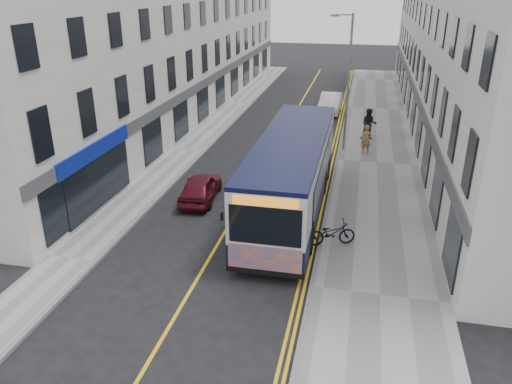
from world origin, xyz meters
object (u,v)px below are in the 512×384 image
at_px(streetlamp, 347,79).
at_px(bicycle, 331,233).
at_px(pedestrian_near, 366,140).
at_px(car_white, 330,103).
at_px(car_maroon, 201,187).
at_px(city_bus, 292,172).
at_px(pedestrian_far, 369,124).

height_order(streetlamp, bicycle, streetlamp).
distance_m(streetlamp, pedestrian_near, 3.72).
relative_size(car_white, car_maroon, 1.19).
bearing_deg(bicycle, pedestrian_near, -25.76).
relative_size(city_bus, pedestrian_near, 6.93).
xyz_separation_m(city_bus, bicycle, (2.03, -2.93, -1.29)).
relative_size(city_bus, car_white, 2.69).
bearing_deg(pedestrian_near, bicycle, -76.23).
bearing_deg(pedestrian_far, bicycle, -94.57).
relative_size(city_bus, bicycle, 6.33).
xyz_separation_m(bicycle, pedestrian_far, (1.28, 14.64, 0.51)).
distance_m(streetlamp, bicycle, 12.73).
distance_m(bicycle, car_maroon, 7.21).
height_order(streetlamp, pedestrian_far, streetlamp).
xyz_separation_m(streetlamp, pedestrian_near, (1.39, -0.59, -3.40)).
height_order(bicycle, car_maroon, car_maroon).
height_order(pedestrian_far, car_maroon, pedestrian_far).
bearing_deg(car_maroon, pedestrian_near, -136.86).
height_order(car_white, car_maroon, car_white).
bearing_deg(car_white, car_maroon, -102.69).
bearing_deg(bicycle, pedestrian_far, -25.07).
relative_size(streetlamp, city_bus, 0.67).
bearing_deg(city_bus, streetlamp, 78.95).
height_order(pedestrian_near, pedestrian_far, pedestrian_far).
bearing_deg(streetlamp, pedestrian_far, 58.67).
bearing_deg(streetlamp, city_bus, -101.05).
distance_m(city_bus, car_maroon, 4.56).
distance_m(streetlamp, city_bus, 9.72).
xyz_separation_m(streetlamp, bicycle, (0.23, -12.16, -3.76)).
relative_size(pedestrian_far, car_maroon, 0.54).
bearing_deg(car_maroon, city_bus, 170.60).
bearing_deg(bicycle, car_maroon, 42.56).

